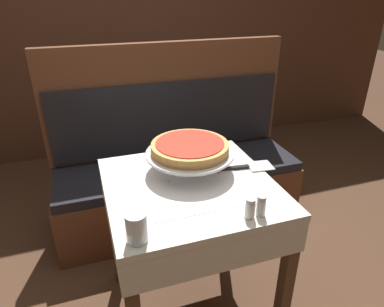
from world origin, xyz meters
TOP-DOWN VIEW (x-y plane):
  - ground_plane at (0.00, 0.00)m, footprint 14.00×14.00m
  - dining_table_front at (0.00, 0.00)m, footprint 0.70×0.70m
  - dining_table_rear at (0.34, 1.60)m, footprint 0.59×0.59m
  - booth_bench at (0.16, 0.78)m, footprint 1.60×0.51m
  - back_wall_panel at (0.00, 2.08)m, footprint 6.00×0.04m
  - pizza_pan_stand at (0.03, 0.10)m, footprint 0.39×0.39m
  - deep_dish_pizza at (0.03, 0.10)m, footprint 0.34×0.34m
  - pizza_server at (0.27, 0.05)m, footprint 0.31×0.11m
  - water_glass_near at (-0.27, -0.28)m, footprint 0.07×0.07m
  - salt_shaker at (0.13, -0.29)m, footprint 0.04×0.04m
  - pepper_shaker at (0.17, -0.29)m, footprint 0.03×0.03m
  - napkin_holder at (0.03, 0.31)m, footprint 0.10×0.05m
  - condiment_caddy at (0.26, 1.68)m, footprint 0.14×0.14m

SIDE VIEW (x-z plane):
  - ground_plane at x=0.00m, z-range 0.00..0.00m
  - booth_bench at x=0.16m, z-range -0.26..0.93m
  - dining_table_rear at x=0.34m, z-range 0.26..1.02m
  - dining_table_front at x=0.00m, z-range 0.27..1.02m
  - pizza_server at x=0.27m, z-range 0.75..0.76m
  - condiment_caddy at x=0.26m, z-range 0.71..0.86m
  - salt_shaker at x=0.13m, z-range 0.75..0.83m
  - pepper_shaker at x=0.17m, z-range 0.75..0.83m
  - napkin_holder at x=0.03m, z-range 0.75..0.84m
  - water_glass_near at x=-0.27m, z-range 0.75..0.86m
  - pizza_pan_stand at x=0.03m, z-range 0.79..0.88m
  - deep_dish_pizza at x=0.03m, z-range 0.85..0.89m
  - back_wall_panel at x=0.00m, z-range 0.00..2.40m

